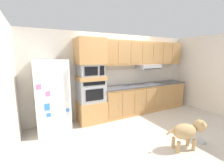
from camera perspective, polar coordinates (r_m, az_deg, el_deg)
name	(u,v)px	position (r m, az deg, el deg)	size (l,w,h in m)	color
ground_plane	(136,124)	(4.40, 8.72, -14.46)	(9.60, 9.60, 0.00)	beige
back_kitchen_wall	(116,75)	(4.97, 1.54, 3.53)	(6.20, 0.12, 2.50)	beige
side_panel_left	(8,90)	(3.28, -34.04, -1.76)	(0.12, 7.10, 2.50)	beige
side_panel_right	(203,73)	(6.14, 30.73, 3.37)	(0.12, 7.10, 2.50)	silver
refrigerator	(52,96)	(4.02, -21.34, -4.18)	(0.76, 0.73, 1.76)	white
oven_base_cabinet	(91,111)	(4.47, -7.63, -9.90)	(0.74, 0.62, 0.60)	tan
built_in_oven	(91,90)	(4.30, -7.81, -2.37)	(0.70, 0.62, 0.60)	#A8AAAF
appliance_mid_shelf	(91,78)	(4.24, -7.94, 2.26)	(0.74, 0.62, 0.10)	tan
microwave	(90,70)	(4.21, -7.99, 5.08)	(0.64, 0.54, 0.32)	#A8AAAF
appliance_upper_cabinet	(90,51)	(4.20, -8.18, 11.90)	(0.74, 0.62, 0.68)	tan
lower_cabinet_run	(145,98)	(5.34, 12.02, -5.09)	(3.07, 0.63, 0.88)	tan
countertop_slab	(145,85)	(5.24, 12.18, -0.22)	(3.11, 0.64, 0.04)	#4C4C51
backsplash_panel	(140,76)	(5.42, 10.35, 3.08)	(3.11, 0.02, 0.50)	silver
upper_cabinet_with_hood	(144,54)	(5.26, 11.82, 10.82)	(3.07, 0.48, 0.88)	tan
screwdriver	(128,85)	(4.82, 6.04, -0.54)	(0.15, 0.16, 0.03)	blue
dog	(188,131)	(3.52, 26.36, -15.21)	(0.93, 0.42, 0.61)	tan
dog_food_bowl	(201,141)	(4.03, 30.03, -17.78)	(0.20, 0.20, 0.06)	#B2B7BC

